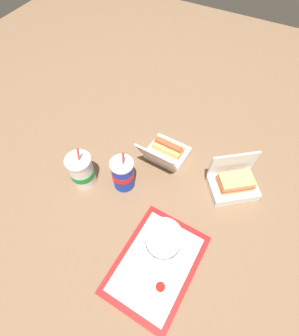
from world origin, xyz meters
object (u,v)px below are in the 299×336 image
(plastic_fork, at_px, (134,270))
(soda_cup_right, at_px, (123,174))
(food_tray, at_px, (156,264))
(cake_container, at_px, (164,239))
(ketchup_cup, at_px, (160,287))
(clamshell_hotdog_back, at_px, (166,152))
(clamshell_sandwich_corner, at_px, (234,183))
(soda_cup_left, at_px, (82,171))

(plastic_fork, bearing_deg, soda_cup_right, 57.34)
(food_tray, height_order, cake_container, cake_container)
(ketchup_cup, distance_m, clamshell_hotdog_back, 0.55)
(cake_container, xyz_separation_m, plastic_fork, (-0.14, 0.05, -0.03))
(ketchup_cup, xyz_separation_m, clamshell_sandwich_corner, (0.49, -0.09, 0.02))
(plastic_fork, relative_size, clamshell_sandwich_corner, 0.47)
(food_tray, bearing_deg, clamshell_hotdog_back, 21.59)
(plastic_fork, relative_size, soda_cup_left, 0.51)
(soda_cup_right, relative_size, soda_cup_left, 0.98)
(plastic_fork, xyz_separation_m, clamshell_sandwich_corner, (0.48, -0.20, 0.03))
(food_tray, relative_size, cake_container, 2.91)
(soda_cup_left, bearing_deg, plastic_fork, -121.44)
(cake_container, bearing_deg, clamshell_hotdog_back, 24.13)
(food_tray, relative_size, plastic_fork, 3.47)
(soda_cup_right, bearing_deg, cake_container, -120.85)
(cake_container, distance_m, clamshell_sandwich_corner, 0.37)
(plastic_fork, xyz_separation_m, clamshell_hotdog_back, (0.50, 0.11, 0.02))
(plastic_fork, bearing_deg, clamshell_sandwich_corner, -1.17)
(food_tray, distance_m, plastic_fork, 0.08)
(food_tray, height_order, clamshell_hotdog_back, clamshell_hotdog_back)
(cake_container, height_order, ketchup_cup, cake_container)
(plastic_fork, height_order, clamshell_hotdog_back, clamshell_hotdog_back)
(ketchup_cup, xyz_separation_m, plastic_fork, (0.01, 0.11, -0.01))
(ketchup_cup, height_order, soda_cup_right, soda_cup_right)
(food_tray, height_order, plastic_fork, plastic_fork)
(clamshell_sandwich_corner, bearing_deg, plastic_fork, 157.58)
(ketchup_cup, bearing_deg, soda_cup_left, 63.76)
(plastic_fork, relative_size, soda_cup_right, 0.52)
(food_tray, height_order, clamshell_sandwich_corner, clamshell_sandwich_corner)
(ketchup_cup, bearing_deg, clamshell_hotdog_back, 23.67)
(food_tray, distance_m, soda_cup_right, 0.37)
(soda_cup_right, bearing_deg, clamshell_sandwich_corner, -65.36)
(plastic_fork, bearing_deg, ketchup_cup, -73.66)
(clamshell_hotdog_back, bearing_deg, food_tray, -158.41)
(ketchup_cup, bearing_deg, plastic_fork, 85.09)
(food_tray, distance_m, clamshell_sandwich_corner, 0.45)
(soda_cup_right, height_order, soda_cup_left, soda_cup_left)
(ketchup_cup, distance_m, plastic_fork, 0.11)
(cake_container, relative_size, ketchup_cup, 3.27)
(soda_cup_right, xyz_separation_m, soda_cup_left, (-0.07, 0.16, -0.00))
(food_tray, distance_m, cake_container, 0.09)
(clamshell_hotdog_back, bearing_deg, soda_cup_left, 137.16)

